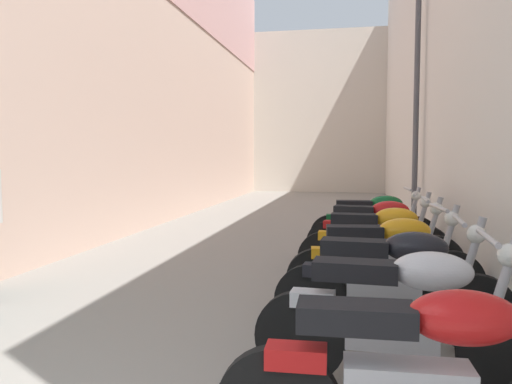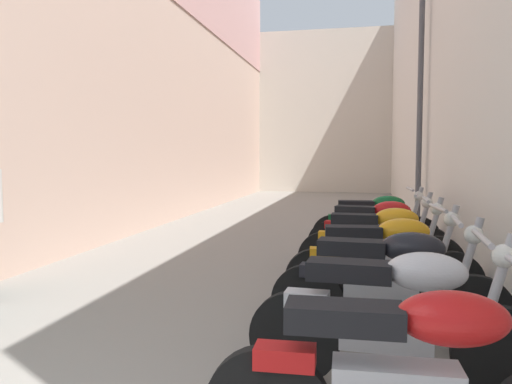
# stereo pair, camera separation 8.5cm
# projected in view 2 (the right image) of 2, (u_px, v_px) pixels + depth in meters

# --- Properties ---
(ground_plane) EXTENTS (35.68, 35.68, 0.00)m
(ground_plane) POSITION_uv_depth(u_px,v_px,m) (273.00, 240.00, 8.81)
(ground_plane) COLOR gray
(building_left) EXTENTS (0.45, 19.68, 8.81)m
(building_left) POSITION_uv_depth(u_px,v_px,m) (162.00, 21.00, 11.00)
(building_left) COLOR beige
(building_left) RESTS_ON ground
(building_right) EXTENTS (0.45, 19.68, 7.51)m
(building_right) POSITION_uv_depth(u_px,v_px,m) (433.00, 41.00, 9.90)
(building_right) COLOR beige
(building_right) RESTS_ON ground
(building_far_end) EXTENTS (8.33, 2.00, 6.53)m
(building_far_end) POSITION_uv_depth(u_px,v_px,m) (326.00, 113.00, 21.11)
(building_far_end) COLOR beige
(building_far_end) RESTS_ON ground
(motorcycle_nearest) EXTENTS (1.85, 0.58, 1.04)m
(motorcycle_nearest) POSITION_uv_depth(u_px,v_px,m) (410.00, 378.00, 2.20)
(motorcycle_nearest) COLOR black
(motorcycle_nearest) RESTS_ON ground
(motorcycle_second) EXTENTS (1.85, 0.58, 1.04)m
(motorcycle_second) POSITION_uv_depth(u_px,v_px,m) (396.00, 315.00, 3.08)
(motorcycle_second) COLOR black
(motorcycle_second) RESTS_ON ground
(motorcycle_third) EXTENTS (1.85, 0.58, 1.04)m
(motorcycle_third) POSITION_uv_depth(u_px,v_px,m) (389.00, 282.00, 3.87)
(motorcycle_third) COLOR black
(motorcycle_third) RESTS_ON ground
(motorcycle_fourth) EXTENTS (1.85, 0.58, 1.04)m
(motorcycle_fourth) POSITION_uv_depth(u_px,v_px,m) (384.00, 260.00, 4.68)
(motorcycle_fourth) COLOR black
(motorcycle_fourth) RESTS_ON ground
(motorcycle_fifth) EXTENTS (1.85, 0.58, 1.04)m
(motorcycle_fifth) POSITION_uv_depth(u_px,v_px,m) (380.00, 243.00, 5.63)
(motorcycle_fifth) COLOR black
(motorcycle_fifth) RESTS_ON ground
(motorcycle_sixth) EXTENTS (1.84, 0.58, 1.04)m
(motorcycle_sixth) POSITION_uv_depth(u_px,v_px,m) (378.00, 231.00, 6.49)
(motorcycle_sixth) COLOR black
(motorcycle_sixth) RESTS_ON ground
(motorcycle_seventh) EXTENTS (1.85, 0.58, 1.04)m
(motorcycle_seventh) POSITION_uv_depth(u_px,v_px,m) (376.00, 223.00, 7.34)
(motorcycle_seventh) COLOR black
(motorcycle_seventh) RESTS_ON ground
(street_lamp) EXTENTS (0.79, 0.18, 4.46)m
(street_lamp) POSITION_uv_depth(u_px,v_px,m) (415.00, 92.00, 8.95)
(street_lamp) COLOR #47474C
(street_lamp) RESTS_ON ground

